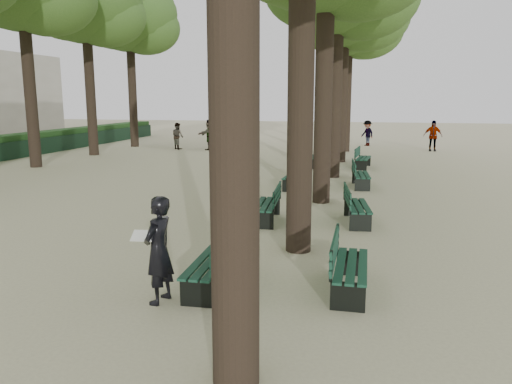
# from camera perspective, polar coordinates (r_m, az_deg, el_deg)

# --- Properties ---
(ground) EXTENTS (120.00, 120.00, 0.00)m
(ground) POSITION_cam_1_polar(r_m,az_deg,el_deg) (8.10, -9.05, -12.11)
(ground) COLOR #C1BB92
(ground) RESTS_ON ground
(tree_central_5) EXTENTS (6.00, 6.00, 9.95)m
(tree_central_5) POSITION_cam_1_polar(r_m,az_deg,el_deg) (30.28, 10.63, 19.15)
(tree_central_5) COLOR #33261C
(tree_central_5) RESTS_ON ground
(tree_far_4) EXTENTS (6.00, 6.00, 10.45)m
(tree_far_4) POSITION_cam_1_polar(r_m,az_deg,el_deg) (29.43, -18.98, 19.99)
(tree_far_4) COLOR #33261C
(tree_far_4) RESTS_ON ground
(tree_far_5) EXTENTS (6.00, 6.00, 10.45)m
(tree_far_5) POSITION_cam_1_polar(r_m,az_deg,el_deg) (33.77, -14.31, 18.96)
(tree_far_5) COLOR #33261C
(tree_far_5) RESTS_ON ground
(bench_left_0) EXTENTS (0.63, 1.82, 0.92)m
(bench_left_0) POSITION_cam_1_polar(r_m,az_deg,el_deg) (8.42, -5.19, -9.12)
(bench_left_0) COLOR black
(bench_left_0) RESTS_ON ground
(bench_left_1) EXTENTS (0.71, 1.84, 0.92)m
(bench_left_1) POSITION_cam_1_polar(r_m,az_deg,el_deg) (12.77, 1.23, -2.19)
(bench_left_1) COLOR black
(bench_left_1) RESTS_ON ground
(bench_left_2) EXTENTS (0.67, 1.83, 0.92)m
(bench_left_2) POSITION_cam_1_polar(r_m,az_deg,el_deg) (17.50, 4.43, 1.31)
(bench_left_2) COLOR black
(bench_left_2) RESTS_ON ground
(bench_left_3) EXTENTS (0.79, 1.86, 0.92)m
(bench_left_3) POSITION_cam_1_polar(r_m,az_deg,el_deg) (23.14, 6.50, 3.57)
(bench_left_3) COLOR black
(bench_left_3) RESTS_ON ground
(bench_right_0) EXTENTS (0.57, 1.80, 0.92)m
(bench_right_0) POSITION_cam_1_polar(r_m,az_deg,el_deg) (8.37, 10.70, -9.39)
(bench_right_0) COLOR black
(bench_right_0) RESTS_ON ground
(bench_right_1) EXTENTS (0.80, 1.86, 0.92)m
(bench_right_1) POSITION_cam_1_polar(r_m,az_deg,el_deg) (12.84, 11.49, -2.33)
(bench_right_1) COLOR black
(bench_right_1) RESTS_ON ground
(bench_right_2) EXTENTS (0.73, 1.84, 0.92)m
(bench_right_2) POSITION_cam_1_polar(r_m,az_deg,el_deg) (18.05, 11.91, 1.40)
(bench_right_2) COLOR black
(bench_right_2) RESTS_ON ground
(bench_right_3) EXTENTS (0.75, 1.85, 0.92)m
(bench_right_3) POSITION_cam_1_polar(r_m,az_deg,el_deg) (23.05, 12.13, 3.38)
(bench_right_3) COLOR black
(bench_right_3) RESTS_ON ground
(man_with_map) EXTENTS (0.65, 0.72, 1.68)m
(man_with_map) POSITION_cam_1_polar(r_m,az_deg,el_deg) (7.80, -11.07, -6.52)
(man_with_map) COLOR black
(man_with_map) RESTS_ON ground
(pedestrian_e) EXTENTS (0.97, 1.74, 1.86)m
(pedestrian_e) POSITION_cam_1_polar(r_m,az_deg,el_deg) (30.54, -5.27, 6.56)
(pedestrian_e) COLOR #262628
(pedestrian_e) RESTS_ON ground
(pedestrian_c) EXTENTS (1.06, 0.36, 1.82)m
(pedestrian_c) POSITION_cam_1_polar(r_m,az_deg,el_deg) (31.48, 19.55, 6.07)
(pedestrian_c) COLOR #262628
(pedestrian_c) RESTS_ON ground
(pedestrian_a) EXTENTS (0.82, 0.74, 1.62)m
(pedestrian_a) POSITION_cam_1_polar(r_m,az_deg,el_deg) (31.20, -8.94, 6.35)
(pedestrian_a) COLOR #262628
(pedestrian_a) RESTS_ON ground
(pedestrian_b) EXTENTS (0.94, 1.04, 1.66)m
(pedestrian_b) POSITION_cam_1_polar(r_m,az_deg,el_deg) (33.87, 12.60, 6.58)
(pedestrian_b) COLOR #262628
(pedestrian_b) RESTS_ON ground
(pedestrian_d) EXTENTS (0.97, 0.69, 1.84)m
(pedestrian_d) POSITION_cam_1_polar(r_m,az_deg,el_deg) (32.58, -1.13, 6.85)
(pedestrian_d) COLOR #262628
(pedestrian_d) RESTS_ON ground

